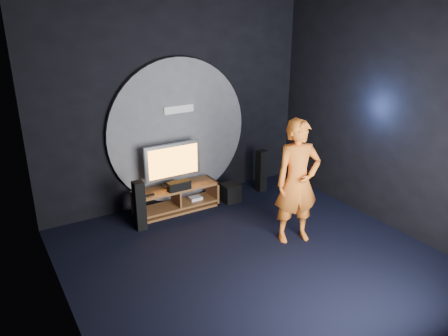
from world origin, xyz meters
The scene contains 14 objects.
floor centered at (0.00, 0.00, 0.00)m, with size 5.00×5.00×0.00m, color black.
back_wall centered at (0.00, 2.50, 1.75)m, with size 5.00×0.04×3.50m, color black.
front_wall centered at (0.00, -2.50, 1.75)m, with size 5.00×0.04×3.50m, color black.
left_wall centered at (-2.50, 0.00, 1.75)m, with size 0.04×5.00×3.50m, color black.
right_wall centered at (2.50, 0.00, 1.75)m, with size 0.04×5.00×3.50m, color black.
wall_disc_panel centered at (0.00, 2.44, 1.30)m, with size 2.60×0.11×2.60m.
media_console centered at (-0.27, 2.05, 0.19)m, with size 1.49×0.45×0.45m.
tv centered at (-0.28, 2.12, 0.87)m, with size 1.01×0.22×0.77m.
center_speaker centered at (-0.28, 1.90, 0.53)m, with size 0.40×0.15×0.15m, color black.
remote centered at (-0.81, 1.93, 0.46)m, with size 0.18×0.05×0.02m, color black.
tower_speaker_left centered at (-1.06, 1.73, 0.41)m, with size 0.16×0.18×0.82m, color black.
tower_speaker_right centered at (1.51, 2.00, 0.41)m, with size 0.16×0.18×0.82m, color black.
subwoofer centered at (0.75, 1.89, 0.17)m, with size 0.31×0.31×0.34m, color black.
player centered at (0.87, 0.21, 0.95)m, with size 0.70×0.46×1.91m, color orange.
Camera 1 is at (-3.12, -4.35, 3.43)m, focal length 35.00 mm.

